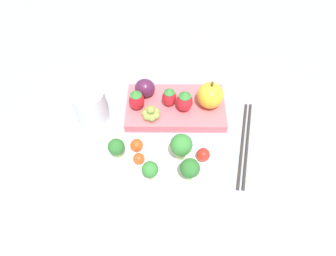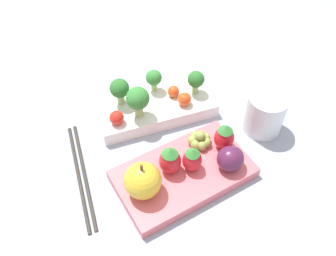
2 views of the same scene
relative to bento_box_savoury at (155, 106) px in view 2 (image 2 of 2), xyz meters
name	(u,v)px [view 2 (image 2 of 2)]	position (x,y,z in m)	size (l,w,h in m)	color
ground_plane	(167,140)	(-0.01, -0.07, -0.01)	(4.00, 4.00, 0.00)	#939EB2
bento_box_savoury	(155,106)	(0.00, 0.00, 0.00)	(0.22, 0.13, 0.03)	white
bento_box_fruit	(183,174)	(-0.03, -0.15, 0.00)	(0.22, 0.13, 0.02)	#DB6670
broccoli_floret_0	(138,99)	(-0.04, -0.02, 0.05)	(0.04, 0.04, 0.06)	#93B770
broccoli_floret_1	(120,89)	(-0.05, 0.02, 0.05)	(0.03, 0.03, 0.05)	#93B770
broccoli_floret_2	(196,80)	(0.08, -0.01, 0.04)	(0.03, 0.03, 0.05)	#93B770
broccoli_floret_3	(154,78)	(0.01, 0.03, 0.04)	(0.03, 0.03, 0.04)	#93B770
cherry_tomato_0	(173,91)	(0.04, 0.00, 0.02)	(0.02, 0.02, 0.02)	#DB4C1E
cherry_tomato_1	(117,118)	(-0.08, -0.02, 0.03)	(0.03, 0.03, 0.03)	red
cherry_tomato_2	(184,99)	(0.04, -0.03, 0.03)	(0.02, 0.02, 0.02)	#DB4C1E
apple	(143,181)	(-0.10, -0.16, 0.03)	(0.06, 0.06, 0.07)	gold
strawberry_0	(224,137)	(0.06, -0.14, 0.03)	(0.03, 0.03, 0.05)	red
strawberry_1	(194,158)	(-0.01, -0.15, 0.03)	(0.03, 0.03, 0.05)	red
strawberry_2	(170,160)	(-0.04, -0.14, 0.03)	(0.03, 0.03, 0.05)	red
plum	(230,159)	(0.04, -0.18, 0.03)	(0.04, 0.04, 0.04)	#511E42
grape_cluster	(200,140)	(0.02, -0.12, 0.02)	(0.04, 0.04, 0.03)	#8EA84C
drinking_cup	(265,113)	(0.15, -0.13, 0.02)	(0.07, 0.07, 0.07)	silver
chopsticks_pair	(81,173)	(-0.17, -0.07, -0.01)	(0.05, 0.21, 0.01)	#332D28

